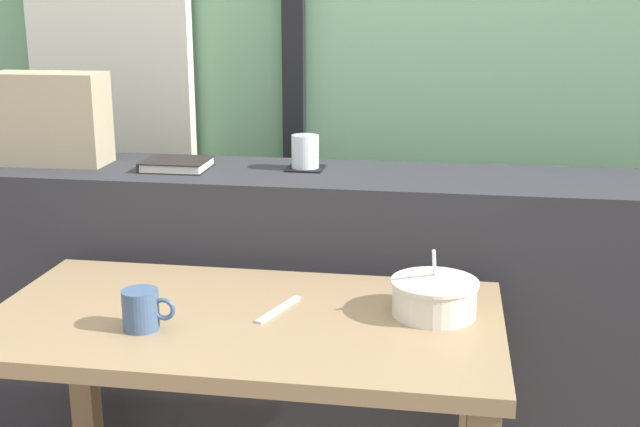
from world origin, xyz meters
The scene contains 11 objects.
curtain_left_panel centered at (-0.77, 1.02, 1.25)m, with size 0.56×0.06×2.50m, color beige.
window_divider_post centered at (-0.14, 1.05, 1.30)m, with size 0.07×0.05×2.60m, color black.
dark_console_ledge centered at (0.00, 0.55, 0.44)m, with size 2.80×0.38×0.88m, color #2D2D33.
breakfast_table centered at (-0.05, 0.00, 0.57)m, with size 1.12×0.60×0.68m.
coaster_square centered at (-0.02, 0.59, 0.89)m, with size 0.10×0.10×0.01m, color black.
juice_glass centered at (-0.02, 0.59, 0.93)m, with size 0.08×0.08×0.09m.
closed_book centered at (-0.38, 0.53, 0.90)m, with size 0.18×0.15×0.03m.
throw_pillow centered at (-0.75, 0.55, 1.01)m, with size 0.32×0.14×0.26m, color tan.
soup_bowl centered at (0.35, 0.07, 0.72)m, with size 0.19×0.19×0.16m.
fork_utensil centered at (0.02, 0.04, 0.68)m, with size 0.02×0.17×0.01m, color silver.
ceramic_mug centered at (-0.24, -0.11, 0.72)m, with size 0.11×0.08×0.08m.
Camera 1 is at (0.37, -1.59, 1.35)m, focal length 45.43 mm.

